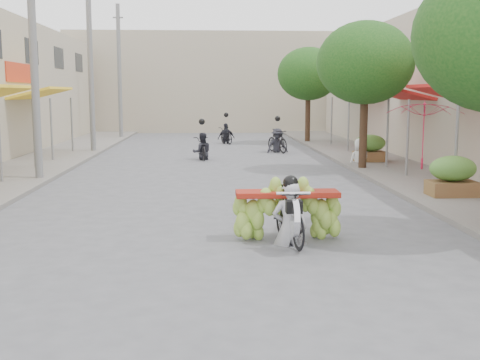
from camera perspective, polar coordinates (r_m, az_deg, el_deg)
name	(u,v)px	position (r m, az deg, el deg)	size (l,w,h in m)	color
ground	(216,320)	(7.54, -2.26, -13.15)	(120.00, 120.00, 0.00)	#5C5D62
sidewalk_left	(18,168)	(23.24, -20.32, 1.07)	(4.00, 60.00, 0.12)	slate
sidewalk_right	(398,166)	(23.29, 14.71, 1.33)	(4.00, 60.00, 0.12)	slate
far_building	(209,83)	(45.03, -2.95, 9.18)	(20.00, 6.00, 7.00)	#B3A68D
utility_pole_mid	(33,51)	(19.79, -19.00, 11.50)	(0.60, 0.24, 8.00)	slate
utility_pole_far	(90,65)	(28.55, -13.99, 10.56)	(0.60, 0.24, 8.00)	slate
utility_pole_back	(119,72)	(37.42, -11.36, 10.03)	(0.60, 0.24, 8.00)	slate
street_tree_mid	(365,63)	(21.75, 11.80, 10.79)	(3.40, 3.40, 5.25)	#3A2719
street_tree_far	(308,74)	(33.49, 6.50, 9.95)	(3.40, 3.40, 5.25)	#3A2719
produce_crate_mid	(453,173)	(16.41, 19.52, 0.63)	(1.20, 0.88, 1.16)	brown
produce_crate_far	(370,146)	(23.95, 12.22, 3.17)	(1.20, 0.88, 1.16)	brown
banana_motorbike	(289,204)	(11.12, 4.65, -2.32)	(2.20, 1.92, 2.17)	black
market_umbrella	(425,100)	(17.45, 17.15, 7.29)	(2.57, 2.57, 1.94)	#B51838
pedestrian	(361,138)	(23.51, 11.40, 3.93)	(0.98, 0.65, 1.87)	white
bg_motorbike_a	(202,142)	(25.06, -3.62, 3.62)	(0.85, 1.69, 1.95)	black
bg_motorbike_b	(277,135)	(28.11, 3.57, 4.30)	(1.19, 1.92, 1.95)	black
bg_motorbike_c	(226,129)	(32.97, -1.32, 4.85)	(1.09, 1.67, 1.95)	black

